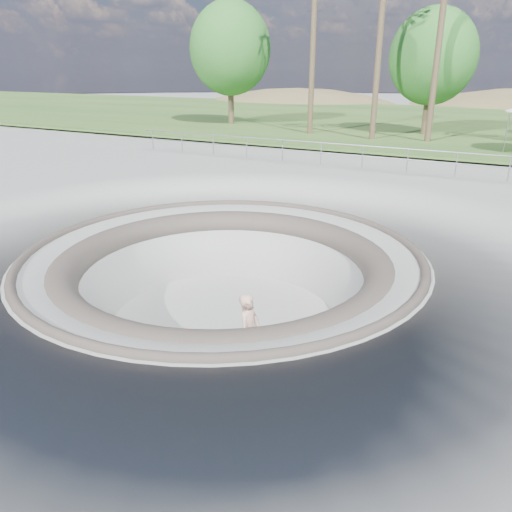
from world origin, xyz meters
name	(u,v)px	position (x,y,z in m)	size (l,w,h in m)	color
ground	(223,253)	(0.00, 0.00, 0.00)	(180.00, 180.00, 0.00)	#969691
skate_bowl	(225,316)	(0.00, 0.00, -1.83)	(14.00, 14.00, 4.10)	#969691
grass_strip	(442,122)	(0.00, 34.00, 0.22)	(180.00, 36.00, 0.12)	#2E5823
distant_hills	(497,167)	(3.78, 57.17, -7.02)	(103.20, 45.00, 28.60)	brown
safety_railing	(363,156)	(0.00, 12.00, 0.69)	(25.00, 0.06, 1.03)	gray
skateboard	(249,368)	(1.79, -1.86, -1.83)	(0.84, 0.43, 0.08)	brown
skater	(249,332)	(1.79, -1.86, -0.93)	(0.65, 0.42, 1.77)	#DBA58D
bushy_tree_left	(230,49)	(-14.35, 24.48, 5.74)	(6.22, 5.66, 8.98)	brown
bushy_tree_mid	(433,57)	(0.26, 25.13, 5.07)	(5.48, 4.98, 7.90)	brown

